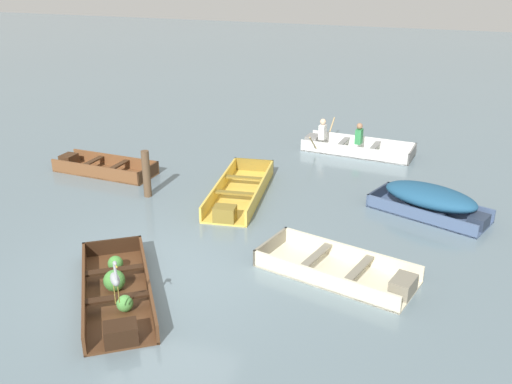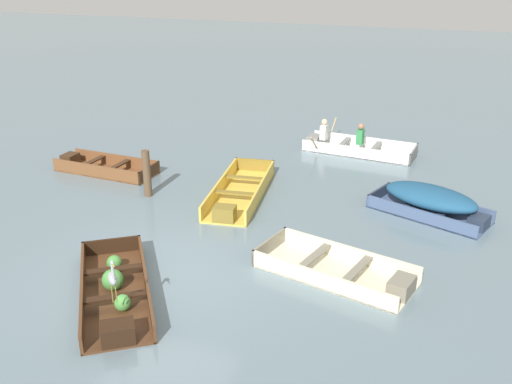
{
  "view_description": "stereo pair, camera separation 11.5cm",
  "coord_description": "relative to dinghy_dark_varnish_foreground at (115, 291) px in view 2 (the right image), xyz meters",
  "views": [
    {
      "loc": [
        4.78,
        -8.05,
        5.55
      ],
      "look_at": [
        0.69,
        3.59,
        0.35
      ],
      "focal_mm": 40.0,
      "sensor_mm": 36.0,
      "label": 1
    },
    {
      "loc": [
        4.89,
        -8.01,
        5.55
      ],
      "look_at": [
        0.69,
        3.59,
        0.35
      ],
      "focal_mm": 40.0,
      "sensor_mm": 36.0,
      "label": 2
    }
  ],
  "objects": [
    {
      "name": "rowboat_white_with_crew",
      "position": [
        2.35,
        9.21,
        0.04
      ],
      "size": [
        3.32,
        2.37,
        0.92
      ],
      "color": "white",
      "rests_on": "ground"
    },
    {
      "name": "skiff_wooden_brown_mid_moored",
      "position": [
        -3.77,
        5.23,
        -0.01
      ],
      "size": [
        2.84,
        1.13,
        0.36
      ],
      "color": "brown",
      "rests_on": "ground"
    },
    {
      "name": "dinghy_dark_varnish_foreground",
      "position": [
        0.0,
        0.0,
        0.0
      ],
      "size": [
        2.69,
        3.18,
        0.42
      ],
      "color": "#4C2D19",
      "rests_on": "ground"
    },
    {
      "name": "heron_on_dinghy",
      "position": [
        0.46,
        -0.67,
        0.75
      ],
      "size": [
        0.37,
        0.38,
        0.84
      ],
      "color": "olive",
      "rests_on": "dinghy_dark_varnish_foreground"
    },
    {
      "name": "mooring_post",
      "position": [
        -1.74,
        4.17,
        0.45
      ],
      "size": [
        0.19,
        0.19,
        1.17
      ],
      "primitive_type": "cylinder",
      "color": "brown",
      "rests_on": "ground"
    },
    {
      "name": "skiff_yellow_near_moored",
      "position": [
        0.42,
        4.79,
        -0.01
      ],
      "size": [
        1.53,
        3.51,
        0.38
      ],
      "color": "#E5BC47",
      "rests_on": "ground"
    },
    {
      "name": "skiff_cream_far_moored",
      "position": [
        3.55,
        2.02,
        -0.02
      ],
      "size": [
        3.13,
        1.88,
        0.34
      ],
      "color": "beige",
      "rests_on": "ground"
    },
    {
      "name": "ground_plane",
      "position": [
        0.27,
        0.92,
        -0.14
      ],
      "size": [
        80.0,
        80.0,
        0.0
      ],
      "primitive_type": "plane",
      "color": "slate"
    },
    {
      "name": "skiff_slate_blue_outer_moored",
      "position": [
        4.88,
        5.34,
        0.24
      ],
      "size": [
        2.84,
        1.91,
        0.69
      ],
      "color": "#475B7F",
      "rests_on": "ground"
    }
  ]
}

